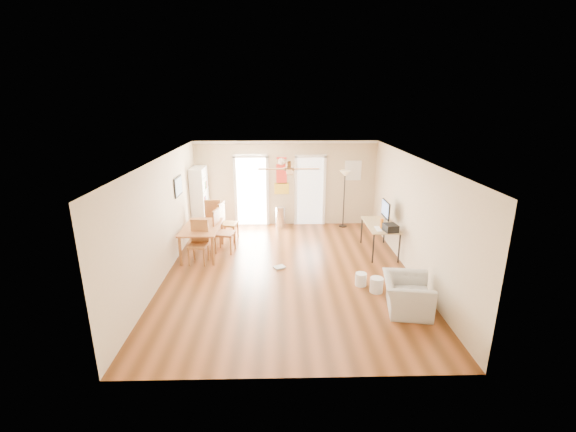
{
  "coord_description": "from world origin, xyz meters",
  "views": [
    {
      "loc": [
        -0.21,
        -8.04,
        3.81
      ],
      "look_at": [
        0.0,
        0.6,
        1.15
      ],
      "focal_mm": 23.97,
      "sensor_mm": 36.0,
      "label": 1
    }
  ],
  "objects_px": {
    "torchiere_lamp": "(344,199)",
    "computer_desk": "(379,238)",
    "dining_table": "(202,240)",
    "trash_can": "(280,217)",
    "armchair": "(407,295)",
    "dining_chair_right_b": "(225,231)",
    "dining_chair_far": "(214,216)",
    "dining_chair_near": "(198,243)",
    "printer": "(391,228)",
    "wastebasket_b": "(376,285)",
    "bookshelf": "(200,199)",
    "dining_chair_right_a": "(229,222)",
    "wastebasket_a": "(361,279)"
  },
  "relations": [
    {
      "from": "computer_desk",
      "to": "wastebasket_b",
      "type": "height_order",
      "value": "computer_desk"
    },
    {
      "from": "torchiere_lamp",
      "to": "computer_desk",
      "type": "height_order",
      "value": "torchiere_lamp"
    },
    {
      "from": "computer_desk",
      "to": "armchair",
      "type": "bearing_deg",
      "value": -93.99
    },
    {
      "from": "dining_chair_near",
      "to": "computer_desk",
      "type": "distance_m",
      "value": 4.53
    },
    {
      "from": "bookshelf",
      "to": "dining_chair_far",
      "type": "bearing_deg",
      "value": -51.43
    },
    {
      "from": "dining_chair_right_b",
      "to": "dining_chair_near",
      "type": "relative_size",
      "value": 1.08
    },
    {
      "from": "dining_chair_right_a",
      "to": "armchair",
      "type": "distance_m",
      "value": 5.35
    },
    {
      "from": "dining_chair_right_b",
      "to": "dining_table",
      "type": "bearing_deg",
      "value": 115.58
    },
    {
      "from": "dining_table",
      "to": "torchiere_lamp",
      "type": "height_order",
      "value": "torchiere_lamp"
    },
    {
      "from": "dining_chair_near",
      "to": "trash_can",
      "type": "relative_size",
      "value": 1.6
    },
    {
      "from": "dining_chair_far",
      "to": "trash_can",
      "type": "height_order",
      "value": "dining_chair_far"
    },
    {
      "from": "dining_chair_far",
      "to": "trash_can",
      "type": "bearing_deg",
      "value": -168.19
    },
    {
      "from": "dining_chair_right_a",
      "to": "trash_can",
      "type": "bearing_deg",
      "value": -41.25
    },
    {
      "from": "dining_chair_right_b",
      "to": "dining_chair_far",
      "type": "height_order",
      "value": "dining_chair_right_b"
    },
    {
      "from": "trash_can",
      "to": "computer_desk",
      "type": "xyz_separation_m",
      "value": [
        2.52,
        -2.07,
        0.06
      ]
    },
    {
      "from": "trash_can",
      "to": "armchair",
      "type": "relative_size",
      "value": 0.66
    },
    {
      "from": "dining_chair_right_a",
      "to": "wastebasket_b",
      "type": "xyz_separation_m",
      "value": [
        3.37,
        -3.1,
        -0.38
      ]
    },
    {
      "from": "wastebasket_b",
      "to": "dining_chair_right_a",
      "type": "bearing_deg",
      "value": 137.4
    },
    {
      "from": "trash_can",
      "to": "computer_desk",
      "type": "relative_size",
      "value": 0.46
    },
    {
      "from": "wastebasket_b",
      "to": "trash_can",
      "type": "bearing_deg",
      "value": 114.93
    },
    {
      "from": "dining_chair_far",
      "to": "trash_can",
      "type": "xyz_separation_m",
      "value": [
        1.93,
        0.59,
        -0.21
      ]
    },
    {
      "from": "torchiere_lamp",
      "to": "dining_chair_near",
      "type": "bearing_deg",
      "value": -145.6
    },
    {
      "from": "dining_chair_near",
      "to": "dining_chair_far",
      "type": "bearing_deg",
      "value": 94.85
    },
    {
      "from": "dining_chair_right_b",
      "to": "armchair",
      "type": "bearing_deg",
      "value": -118.95
    },
    {
      "from": "torchiere_lamp",
      "to": "printer",
      "type": "height_order",
      "value": "torchiere_lamp"
    },
    {
      "from": "dining_table",
      "to": "bookshelf",
      "type": "bearing_deg",
      "value": 101.72
    },
    {
      "from": "dining_chair_far",
      "to": "dining_table",
      "type": "bearing_deg",
      "value": 82.89
    },
    {
      "from": "dining_chair_right_b",
      "to": "printer",
      "type": "distance_m",
      "value": 4.12
    },
    {
      "from": "torchiere_lamp",
      "to": "wastebasket_b",
      "type": "distance_m",
      "value": 4.27
    },
    {
      "from": "trash_can",
      "to": "dining_chair_near",
      "type": "bearing_deg",
      "value": -126.59
    },
    {
      "from": "torchiere_lamp",
      "to": "armchair",
      "type": "distance_m",
      "value": 4.97
    },
    {
      "from": "torchiere_lamp",
      "to": "trash_can",
      "type": "bearing_deg",
      "value": -179.27
    },
    {
      "from": "dining_chair_near",
      "to": "torchiere_lamp",
      "type": "xyz_separation_m",
      "value": [
        3.91,
        2.68,
        0.36
      ]
    },
    {
      "from": "trash_can",
      "to": "computer_desk",
      "type": "height_order",
      "value": "computer_desk"
    },
    {
      "from": "dining_table",
      "to": "torchiere_lamp",
      "type": "distance_m",
      "value": 4.48
    },
    {
      "from": "dining_chair_near",
      "to": "armchair",
      "type": "height_order",
      "value": "dining_chair_near"
    },
    {
      "from": "printer",
      "to": "dining_chair_right_a",
      "type": "bearing_deg",
      "value": 150.54
    },
    {
      "from": "dining_table",
      "to": "computer_desk",
      "type": "height_order",
      "value": "computer_desk"
    },
    {
      "from": "torchiere_lamp",
      "to": "dining_chair_right_a",
      "type": "bearing_deg",
      "value": -161.76
    },
    {
      "from": "dining_chair_far",
      "to": "dining_chair_right_a",
      "type": "bearing_deg",
      "value": 130.01
    },
    {
      "from": "dining_chair_near",
      "to": "printer",
      "type": "bearing_deg",
      "value": 6.56
    },
    {
      "from": "dining_chair_far",
      "to": "wastebasket_a",
      "type": "relative_size",
      "value": 3.89
    },
    {
      "from": "dining_table",
      "to": "torchiere_lamp",
      "type": "relative_size",
      "value": 0.85
    },
    {
      "from": "dining_table",
      "to": "computer_desk",
      "type": "distance_m",
      "value": 4.5
    },
    {
      "from": "armchair",
      "to": "bookshelf",
      "type": "bearing_deg",
      "value": 55.08
    },
    {
      "from": "dining_chair_right_b",
      "to": "wastebasket_a",
      "type": "height_order",
      "value": "dining_chair_right_b"
    },
    {
      "from": "wastebasket_b",
      "to": "dining_chair_right_b",
      "type": "bearing_deg",
      "value": 146.2
    },
    {
      "from": "wastebasket_a",
      "to": "printer",
      "type": "bearing_deg",
      "value": 53.84
    },
    {
      "from": "torchiere_lamp",
      "to": "wastebasket_a",
      "type": "bearing_deg",
      "value": -93.69
    },
    {
      "from": "bookshelf",
      "to": "dining_chair_right_b",
      "type": "relative_size",
      "value": 1.71
    }
  ]
}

